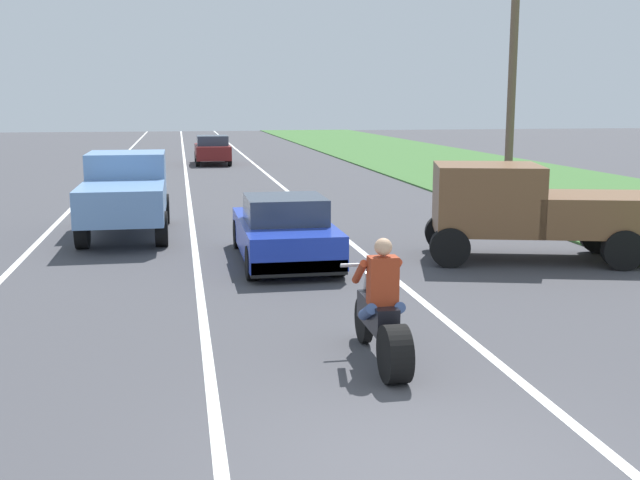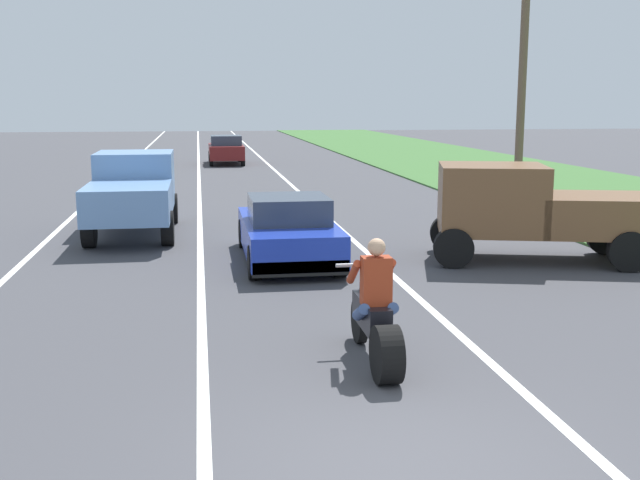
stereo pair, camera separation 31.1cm
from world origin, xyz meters
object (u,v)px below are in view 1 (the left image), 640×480
(sports_car_blue, at_px, (284,231))
(pickup_truck_right_shoulder_brown, at_px, (532,207))
(motorcycle_with_rider, at_px, (382,319))
(distant_car_far_ahead, at_px, (212,149))
(pickup_truck_left_lane_light_blue, at_px, (125,191))

(sports_car_blue, height_order, pickup_truck_right_shoulder_brown, pickup_truck_right_shoulder_brown)
(motorcycle_with_rider, relative_size, distant_car_far_ahead, 0.55)
(motorcycle_with_rider, distance_m, distant_car_far_ahead, 31.72)
(motorcycle_with_rider, bearing_deg, sports_car_blue, 93.01)
(sports_car_blue, distance_m, distant_car_far_ahead, 25.23)
(pickup_truck_left_lane_light_blue, height_order, distant_car_far_ahead, pickup_truck_left_lane_light_blue)
(sports_car_blue, distance_m, pickup_truck_left_lane_light_blue, 5.12)
(pickup_truck_left_lane_light_blue, xyz_separation_m, distant_car_far_ahead, (3.04, 21.42, -0.33))
(pickup_truck_left_lane_light_blue, distance_m, distant_car_far_ahead, 21.64)
(motorcycle_with_rider, relative_size, pickup_truck_right_shoulder_brown, 0.43)
(pickup_truck_left_lane_light_blue, bearing_deg, motorcycle_with_rider, -70.07)
(motorcycle_with_rider, xyz_separation_m, sports_car_blue, (-0.34, 6.48, 0.04))
(motorcycle_with_rider, bearing_deg, distant_car_far_ahead, 91.25)
(motorcycle_with_rider, bearing_deg, pickup_truck_left_lane_light_blue, 109.93)
(motorcycle_with_rider, relative_size, sports_car_blue, 0.51)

